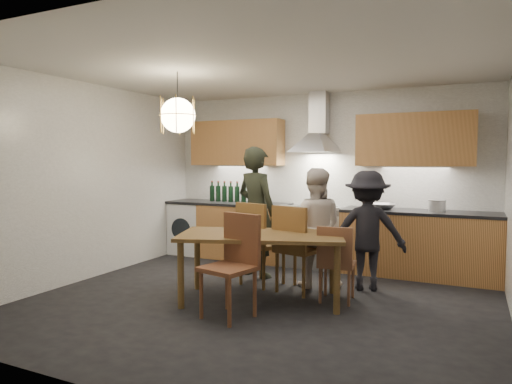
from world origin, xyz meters
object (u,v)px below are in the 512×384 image
at_px(dining_table, 261,241).
at_px(wine_bottles, 237,192).
at_px(stock_pot, 437,206).
at_px(chair_back_left, 257,238).
at_px(mixing_bowl, 383,206).
at_px(chair_front, 234,258).
at_px(person_left, 257,212).
at_px(person_mid, 314,228).
at_px(person_right, 367,230).

bearing_deg(dining_table, wine_bottles, 105.06).
xyz_separation_m(stock_pot, wine_bottles, (-3.03, 0.09, 0.09)).
height_order(chair_back_left, mixing_bowl, chair_back_left).
distance_m(chair_front, person_left, 1.62).
height_order(dining_table, person_mid, person_mid).
relative_size(person_mid, mixing_bowl, 4.48).
height_order(person_left, person_right, person_left).
height_order(dining_table, person_left, person_left).
distance_m(person_mid, person_right, 0.64).
distance_m(person_right, stock_pot, 1.17).
bearing_deg(chair_back_left, wine_bottles, -37.27).
bearing_deg(wine_bottles, chair_front, -62.79).
relative_size(dining_table, chair_back_left, 1.89).
xyz_separation_m(person_left, stock_pot, (2.22, 0.89, 0.09)).
bearing_deg(chair_back_left, chair_front, 120.22).
distance_m(person_mid, wine_bottles, 2.05).
distance_m(dining_table, person_right, 1.38).
bearing_deg(wine_bottles, mixing_bowl, -1.82).
bearing_deg(stock_pot, mixing_bowl, 178.70).
height_order(stock_pot, wine_bottles, wine_bottles).
relative_size(chair_front, person_mid, 0.70).
xyz_separation_m(dining_table, chair_front, (-0.03, -0.56, -0.08)).
height_order(mixing_bowl, wine_bottles, wine_bottles).
relative_size(stock_pot, wine_bottles, 0.21).
xyz_separation_m(chair_back_left, person_left, (-0.21, 0.43, 0.28)).
xyz_separation_m(chair_front, person_left, (-0.47, 1.52, 0.29)).
xyz_separation_m(person_left, wine_bottles, (-0.81, 0.98, 0.19)).
distance_m(person_left, person_right, 1.50).
xyz_separation_m(dining_table, stock_pot, (1.71, 1.85, 0.30)).
distance_m(chair_back_left, stock_pot, 2.43).
xyz_separation_m(chair_back_left, wine_bottles, (-1.03, 1.42, 0.46)).
xyz_separation_m(chair_back_left, mixing_bowl, (1.31, 1.34, 0.34)).
height_order(person_left, mixing_bowl, person_left).
bearing_deg(person_mid, mixing_bowl, -137.29).
bearing_deg(person_right, chair_back_left, 4.40).
distance_m(chair_front, person_right, 1.85).
bearing_deg(dining_table, person_mid, 46.89).
xyz_separation_m(dining_table, wine_bottles, (-1.32, 1.94, 0.39)).
bearing_deg(person_mid, person_left, -25.24).
distance_m(person_right, wine_bottles, 2.52).
relative_size(dining_table, stock_pot, 9.39).
bearing_deg(chair_front, dining_table, 100.11).
bearing_deg(wine_bottles, dining_table, -55.73).
xyz_separation_m(person_mid, stock_pot, (1.35, 1.04, 0.23)).
bearing_deg(mixing_bowl, wine_bottles, 178.18).
bearing_deg(chair_back_left, stock_pot, -129.77).
distance_m(dining_table, chair_back_left, 0.61).
xyz_separation_m(person_left, person_mid, (0.87, -0.15, -0.14)).
bearing_deg(chair_front, wine_bottles, 130.86).
xyz_separation_m(mixing_bowl, stock_pot, (0.70, -0.02, 0.03)).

